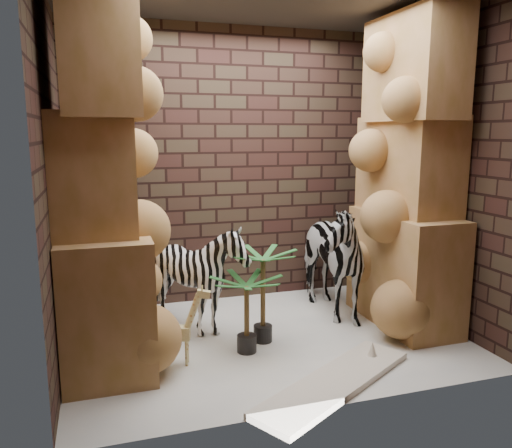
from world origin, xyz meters
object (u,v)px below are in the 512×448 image
object	(u,v)px
giraffe_toy	(175,325)
palm_back	(247,314)
zebra_left	(198,283)
surfboard	(335,383)
zebra_right	(324,247)
palm_front	(263,296)

from	to	relation	value
giraffe_toy	palm_back	distance (m)	0.62
palm_back	zebra_left	bearing A→B (deg)	119.48
surfboard	zebra_right	bearing A→B (deg)	37.98
palm_front	surfboard	distance (m)	1.06
zebra_left	zebra_right	bearing A→B (deg)	12.81
zebra_left	giraffe_toy	world-z (taller)	zebra_left
giraffe_toy	zebra_right	bearing A→B (deg)	39.70
zebra_left	palm_front	xyz separation A→B (m)	(0.52, -0.38, -0.06)
giraffe_toy	palm_front	xyz separation A→B (m)	(0.82, 0.23, 0.09)
zebra_left	palm_front	world-z (taller)	zebra_left
zebra_left	giraffe_toy	bearing A→B (deg)	-109.72
palm_back	giraffe_toy	bearing A→B (deg)	-174.77
palm_front	giraffe_toy	bearing A→B (deg)	-164.46
giraffe_toy	surfboard	bearing A→B (deg)	-18.07
zebra_right	zebra_left	xyz separation A→B (m)	(-1.35, -0.14, -0.22)
zebra_right	zebra_left	distance (m)	1.37
surfboard	zebra_left	bearing A→B (deg)	89.63
giraffe_toy	palm_front	distance (m)	0.86
zebra_left	surfboard	world-z (taller)	zebra_left
palm_front	surfboard	bearing A→B (deg)	-74.59
palm_back	surfboard	world-z (taller)	palm_back
surfboard	palm_back	bearing A→B (deg)	90.24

